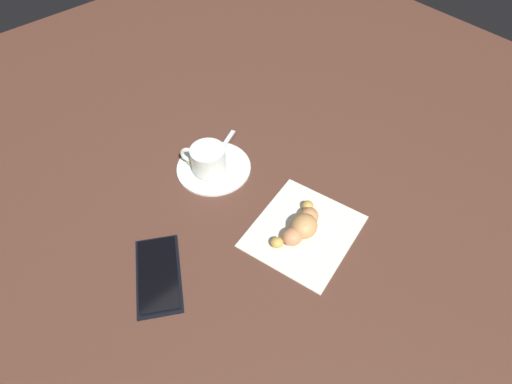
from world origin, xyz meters
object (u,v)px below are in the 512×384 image
Objects in this scene: napkin at (303,231)px; cell_phone at (158,274)px; espresso_cup at (208,159)px; teaspoon at (214,159)px; saucer at (214,167)px; croissant at (302,226)px; sugar_packet at (202,154)px.

napkin is 0.26m from cell_phone.
napkin is at bearing 8.54° from espresso_cup.
napkin is (0.23, 0.03, -0.03)m from espresso_cup.
saucer is at bearing -43.17° from teaspoon.
croissant is at bearing 4.54° from saucer.
saucer is 0.25m from cell_phone.
espresso_cup is 0.45× the size of napkin.
croissant is (0.24, 0.01, 0.01)m from teaspoon.
saucer is 1.14× the size of teaspoon.
cell_phone reaches higher than napkin.
cell_phone is (-0.10, -0.24, 0.00)m from napkin.
espresso_cup is at bearing -172.58° from croissant.
sugar_packet is at bearing 162.27° from espresso_cup.
saucer is 0.03m from espresso_cup.
teaspoon reaches higher than cell_phone.
sugar_packet is 0.56× the size of croissant.
napkin is (0.23, 0.02, -0.00)m from saucer.
saucer is 2.10× the size of sugar_packet.
teaspoon is 0.70× the size of napkin.
napkin is (0.26, 0.02, -0.01)m from sugar_packet.
croissant is 0.78× the size of cell_phone.
sugar_packet is 0.27m from napkin.
teaspoon is at bearing -178.25° from croissant.
saucer is at bearing 91.31° from sugar_packet.
teaspoon is at bearing 114.16° from sugar_packet.
croissant is 0.25m from cell_phone.
espresso_cup is at bearing 72.88° from sugar_packet.
teaspoon is 1.03× the size of croissant.
napkin is 1.47× the size of croissant.
sugar_packet is at bearing -156.45° from teaspoon.
teaspoon is 0.03m from sugar_packet.
teaspoon is 0.80× the size of cell_phone.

